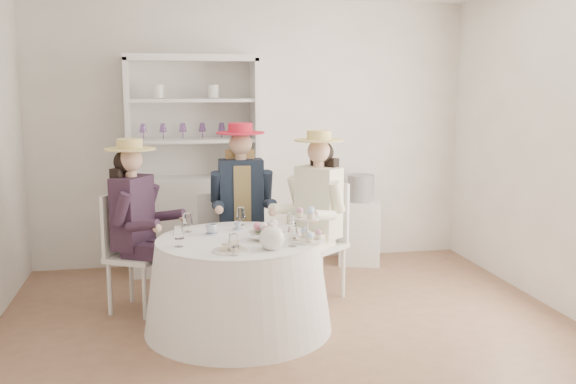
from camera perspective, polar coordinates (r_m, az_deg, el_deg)
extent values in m
plane|color=brown|center=(5.03, 0.22, -12.06)|extent=(4.50, 4.50, 0.00)
plane|color=silver|center=(6.67, -3.14, 5.21)|extent=(4.50, 0.00, 4.50)
plane|color=silver|center=(2.79, 8.29, -0.97)|extent=(4.50, 0.00, 4.50)
plane|color=silver|center=(5.60, 23.50, 3.60)|extent=(0.00, 4.50, 4.50)
cone|color=white|center=(4.95, -4.44, -8.24)|extent=(1.43, 1.43, 0.69)
cylinder|color=white|center=(4.86, -4.49, -4.28)|extent=(1.23, 1.23, 0.02)
cube|color=silver|center=(6.49, -8.27, -2.82)|extent=(1.34, 0.93, 0.95)
cube|color=silver|center=(6.56, -8.59, 6.56)|extent=(1.18, 0.53, 1.16)
cube|color=silver|center=(6.35, -8.63, 11.68)|extent=(1.34, 0.93, 0.06)
cube|color=silver|center=(6.35, -14.03, 6.29)|extent=(0.22, 0.45, 1.16)
cube|color=silver|center=(6.41, -3.02, 6.59)|extent=(0.22, 0.45, 1.16)
cube|color=silver|center=(6.37, -8.45, 4.58)|extent=(1.25, 0.85, 0.03)
cube|color=silver|center=(6.35, -8.54, 8.08)|extent=(1.25, 0.85, 0.03)
sphere|color=white|center=(6.40, -4.22, 5.44)|extent=(0.15, 0.15, 0.15)
cube|color=silver|center=(6.77, 6.41, -3.54)|extent=(0.53, 0.53, 0.65)
cylinder|color=black|center=(6.68, 6.49, 0.35)|extent=(0.29, 0.29, 0.28)
cube|color=silver|center=(5.42, -13.31, -5.67)|extent=(0.55, 0.55, 0.04)
cylinder|color=silver|center=(5.27, -12.64, -8.72)|extent=(0.04, 0.04, 0.45)
cylinder|color=silver|center=(5.54, -10.89, -7.76)|extent=(0.04, 0.04, 0.45)
cylinder|color=silver|center=(5.44, -15.59, -8.26)|extent=(0.04, 0.04, 0.45)
cylinder|color=silver|center=(5.70, -13.75, -7.37)|extent=(0.04, 0.04, 0.45)
cube|color=silver|center=(5.45, -15.05, -2.69)|extent=(0.22, 0.35, 0.51)
cube|color=black|center=(5.35, -13.65, -1.77)|extent=(0.36, 0.42, 0.59)
cube|color=black|center=(5.26, -12.74, -5.19)|extent=(0.36, 0.28, 0.12)
cylinder|color=black|center=(5.28, -11.29, -8.53)|extent=(0.10, 0.10, 0.47)
cylinder|color=black|center=(5.14, -14.54, -1.46)|extent=(0.20, 0.17, 0.28)
cube|color=black|center=(5.41, -11.74, -4.74)|extent=(0.36, 0.28, 0.12)
cylinder|color=black|center=(5.43, -10.33, -7.99)|extent=(0.10, 0.10, 0.47)
cylinder|color=black|center=(5.49, -12.16, -0.67)|extent=(0.20, 0.17, 0.28)
cylinder|color=#D8A889|center=(5.29, -13.78, 1.56)|extent=(0.09, 0.09, 0.08)
sphere|color=#D8A889|center=(5.28, -13.83, 2.76)|extent=(0.19, 0.19, 0.19)
sphere|color=black|center=(5.31, -14.24, 2.61)|extent=(0.19, 0.19, 0.19)
cube|color=black|center=(5.36, -14.46, 0.09)|extent=(0.19, 0.25, 0.38)
cylinder|color=#DABE6A|center=(5.27, -13.87, 3.74)|extent=(0.40, 0.40, 0.01)
cylinder|color=#DABE6A|center=(5.27, -13.89, 4.18)|extent=(0.20, 0.20, 0.08)
cube|color=silver|center=(5.82, -4.12, -4.07)|extent=(0.44, 0.44, 0.04)
cylinder|color=silver|center=(5.71, -5.63, -6.95)|extent=(0.04, 0.04, 0.47)
cylinder|color=silver|center=(5.74, -2.19, -6.81)|extent=(0.04, 0.04, 0.47)
cylinder|color=silver|center=(6.04, -5.90, -6.03)|extent=(0.04, 0.04, 0.47)
cylinder|color=silver|center=(6.07, -2.64, -5.90)|extent=(0.04, 0.04, 0.47)
cube|color=silver|center=(5.95, -4.35, -0.92)|extent=(0.41, 0.04, 0.54)
cube|color=#1A2435|center=(5.76, -4.19, -0.18)|extent=(0.39, 0.22, 0.62)
cube|color=tan|center=(5.76, -4.19, -0.18)|extent=(0.15, 0.24, 0.54)
cube|color=#1A2435|center=(5.67, -4.96, -3.57)|extent=(0.15, 0.37, 0.13)
cylinder|color=#1A2435|center=(5.61, -4.78, -7.13)|extent=(0.11, 0.11, 0.49)
cylinder|color=#1A2435|center=(5.69, -6.38, 0.43)|extent=(0.10, 0.19, 0.30)
cube|color=#1A2435|center=(5.69, -3.02, -3.50)|extent=(0.15, 0.37, 0.13)
cylinder|color=#1A2435|center=(5.63, -2.80, -7.04)|extent=(0.11, 0.11, 0.49)
cylinder|color=#1A2435|center=(5.74, -1.94, 0.56)|extent=(0.10, 0.19, 0.30)
cylinder|color=#D8A889|center=(5.72, -4.23, 3.12)|extent=(0.10, 0.10, 0.09)
sphere|color=#D8A889|center=(5.70, -4.24, 4.30)|extent=(0.20, 0.20, 0.20)
sphere|color=tan|center=(5.75, -4.29, 4.18)|extent=(0.20, 0.20, 0.20)
cube|color=tan|center=(5.82, -4.30, 1.74)|extent=(0.26, 0.09, 0.41)
cylinder|color=red|center=(5.70, -4.26, 5.27)|extent=(0.43, 0.43, 0.01)
cylinder|color=red|center=(5.69, -4.26, 5.70)|extent=(0.22, 0.22, 0.09)
cube|color=silver|center=(5.59, 2.57, -4.81)|extent=(0.59, 0.59, 0.04)
cylinder|color=silver|center=(5.62, 0.15, -7.25)|extent=(0.04, 0.04, 0.46)
cylinder|color=silver|center=(5.43, 2.92, -7.88)|extent=(0.04, 0.04, 0.46)
cylinder|color=silver|center=(5.87, 2.21, -6.51)|extent=(0.04, 0.04, 0.46)
cylinder|color=silver|center=(5.69, 4.92, -7.08)|extent=(0.04, 0.04, 0.46)
cube|color=silver|center=(5.67, 3.72, -1.68)|extent=(0.28, 0.32, 0.52)
cube|color=white|center=(5.52, 2.73, -0.89)|extent=(0.40, 0.42, 0.60)
cube|color=white|center=(5.52, 1.02, -4.08)|extent=(0.36, 0.33, 0.13)
cylinder|color=white|center=(5.50, 0.06, -7.52)|extent=(0.10, 0.10, 0.48)
cylinder|color=white|center=(5.60, 0.70, 0.04)|extent=(0.20, 0.19, 0.29)
cube|color=white|center=(5.41, 2.59, -4.37)|extent=(0.36, 0.33, 0.13)
cylinder|color=white|center=(5.39, 1.63, -7.89)|extent=(0.10, 0.10, 0.48)
cylinder|color=white|center=(5.35, 4.33, -0.44)|extent=(0.20, 0.19, 0.29)
cylinder|color=#D8A889|center=(5.47, 2.75, 2.44)|extent=(0.09, 0.09, 0.08)
sphere|color=#D8A889|center=(5.46, 2.76, 3.64)|extent=(0.20, 0.20, 0.20)
sphere|color=black|center=(5.50, 3.05, 3.51)|extent=(0.20, 0.20, 0.20)
cube|color=black|center=(5.56, 3.25, 1.03)|extent=(0.22, 0.25, 0.40)
cylinder|color=#DABE6A|center=(5.45, 2.77, 4.62)|extent=(0.42, 0.42, 0.01)
cylinder|color=#DABE6A|center=(5.44, 2.78, 5.06)|extent=(0.21, 0.21, 0.08)
cube|color=silver|center=(6.07, -6.42, -4.27)|extent=(0.37, 0.37, 0.04)
cylinder|color=silver|center=(6.28, -5.14, -5.76)|extent=(0.03, 0.03, 0.40)
cylinder|color=silver|center=(6.26, -7.80, -5.85)|extent=(0.03, 0.03, 0.40)
cylinder|color=silver|center=(6.00, -4.90, -6.49)|extent=(0.03, 0.03, 0.40)
cylinder|color=silver|center=(5.98, -7.69, -6.59)|extent=(0.03, 0.03, 0.40)
cube|color=silver|center=(5.86, -6.36, -2.31)|extent=(0.35, 0.03, 0.45)
imported|color=white|center=(5.00, -6.81, -3.37)|extent=(0.11, 0.11, 0.07)
imported|color=white|center=(5.14, -4.47, -3.05)|extent=(0.06, 0.06, 0.06)
imported|color=white|center=(4.98, -1.99, -3.34)|extent=(0.12, 0.12, 0.07)
imported|color=white|center=(4.80, -2.20, -3.96)|extent=(0.24, 0.24, 0.05)
sphere|color=pink|center=(4.83, -1.10, -3.23)|extent=(0.06, 0.06, 0.06)
sphere|color=white|center=(4.86, -1.32, -3.15)|extent=(0.06, 0.06, 0.06)
sphere|color=pink|center=(4.87, -1.72, -3.12)|extent=(0.06, 0.06, 0.06)
sphere|color=white|center=(4.86, -2.12, -3.15)|extent=(0.06, 0.06, 0.06)
sphere|color=pink|center=(4.83, -2.35, -3.24)|extent=(0.06, 0.06, 0.06)
sphere|color=white|center=(4.80, -2.28, -3.33)|extent=(0.06, 0.06, 0.06)
sphere|color=pink|center=(4.77, -1.95, -3.39)|extent=(0.06, 0.06, 0.06)
sphere|color=white|center=(4.77, -1.51, -3.39)|extent=(0.06, 0.06, 0.06)
sphere|color=pink|center=(4.80, -1.18, -3.33)|extent=(0.06, 0.06, 0.06)
sphere|color=white|center=(4.53, -1.43, -4.10)|extent=(0.18, 0.18, 0.18)
cylinder|color=white|center=(4.54, -0.05, -3.91)|extent=(0.11, 0.03, 0.09)
cylinder|color=white|center=(4.50, -1.44, -2.98)|extent=(0.04, 0.04, 0.02)
cylinder|color=white|center=(4.50, -5.19, -5.20)|extent=(0.25, 0.25, 0.01)
cube|color=beige|center=(4.47, -5.77, -5.01)|extent=(0.06, 0.04, 0.03)
cube|color=beige|center=(4.49, -5.19, -4.77)|extent=(0.06, 0.05, 0.03)
cube|color=beige|center=(4.52, -4.62, -4.84)|extent=(0.07, 0.06, 0.03)
cube|color=beige|center=(4.53, -5.48, -4.67)|extent=(0.07, 0.07, 0.03)
cube|color=beige|center=(4.46, -4.78, -5.03)|extent=(0.06, 0.07, 0.03)
cylinder|color=white|center=(4.77, 1.70, -4.32)|extent=(0.26, 0.26, 0.01)
cylinder|color=white|center=(4.75, 1.70, -3.37)|extent=(0.02, 0.02, 0.18)
cylinder|color=white|center=(4.73, 1.71, -2.33)|extent=(0.20, 0.20, 0.01)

